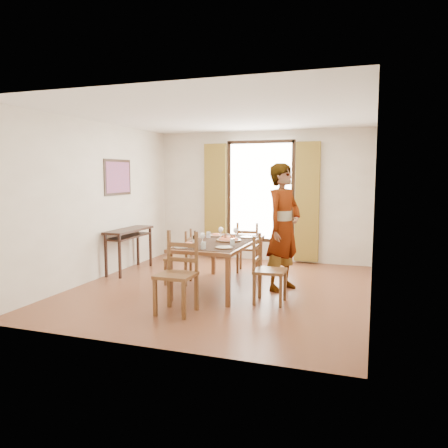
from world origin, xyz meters
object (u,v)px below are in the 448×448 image
(console_table, at_px, (129,235))
(pasta_platter, at_px, (229,238))
(dining_table, at_px, (220,245))
(man, at_px, (283,227))

(console_table, distance_m, pasta_platter, 2.19)
(console_table, relative_size, dining_table, 0.63)
(pasta_platter, bearing_deg, man, 12.99)
(dining_table, xyz_separation_m, man, (0.96, 0.27, 0.29))
(dining_table, bearing_deg, man, 15.65)
(console_table, relative_size, pasta_platter, 3.00)
(dining_table, height_order, man, man)
(console_table, distance_m, dining_table, 2.09)
(console_table, height_order, man, man)
(console_table, height_order, dining_table, console_table)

